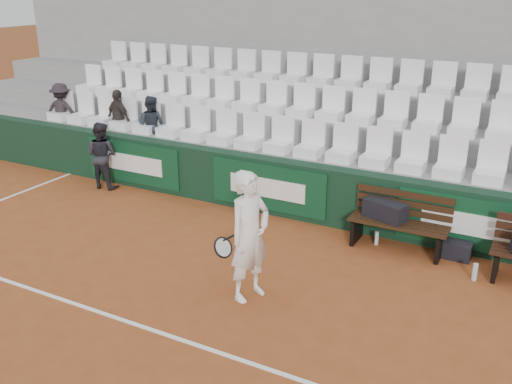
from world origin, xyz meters
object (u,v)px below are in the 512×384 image
at_px(water_bottle_near, 377,238).
at_px(spectator_a, 60,91).
at_px(water_bottle_far, 475,272).
at_px(spectator_b, 117,98).
at_px(spectator_c, 150,103).
at_px(ball_kid, 102,155).
at_px(sports_bag_left, 385,210).
at_px(bench_left, 397,236).
at_px(tennis_player, 250,236).
at_px(sports_bag_ground, 456,250).

relative_size(water_bottle_near, spectator_a, 0.18).
height_order(water_bottle_far, spectator_b, spectator_b).
relative_size(water_bottle_near, spectator_b, 0.18).
relative_size(water_bottle_near, spectator_c, 0.18).
relative_size(spectator_a, spectator_b, 1.00).
xyz_separation_m(ball_kid, spectator_b, (-0.30, 0.92, 0.96)).
bearing_deg(sports_bag_left, spectator_b, 171.46).
distance_m(bench_left, spectator_a, 8.08).
height_order(water_bottle_far, spectator_c, spectator_c).
bearing_deg(spectator_c, water_bottle_near, 157.73).
bearing_deg(sports_bag_left, tennis_player, -115.16).
relative_size(sports_bag_left, sports_bag_ground, 1.52).
bearing_deg(spectator_a, spectator_b, 163.34).
xyz_separation_m(sports_bag_left, spectator_c, (-5.18, 0.90, 1.01)).
bearing_deg(sports_bag_ground, bench_left, -172.10).
relative_size(water_bottle_near, ball_kid, 0.16).
xyz_separation_m(bench_left, water_bottle_far, (1.22, -0.46, -0.10)).
relative_size(sports_bag_left, spectator_a, 0.53).
relative_size(bench_left, water_bottle_near, 6.81).
distance_m(water_bottle_far, tennis_player, 3.24).
xyz_separation_m(sports_bag_left, spectator_a, (-7.66, 0.90, 1.03)).
height_order(water_bottle_far, tennis_player, tennis_player).
height_order(sports_bag_ground, spectator_b, spectator_b).
xyz_separation_m(sports_bag_ground, spectator_b, (-7.13, 0.83, 1.49)).
relative_size(sports_bag_left, tennis_player, 0.38).
relative_size(water_bottle_near, tennis_player, 0.13).
distance_m(tennis_player, spectator_c, 5.26).
bearing_deg(bench_left, sports_bag_left, 168.60).
bearing_deg(water_bottle_far, sports_bag_left, 160.82).
relative_size(sports_bag_left, ball_kid, 0.50).
bearing_deg(bench_left, tennis_player, -120.27).
xyz_separation_m(bench_left, sports_bag_ground, (0.87, 0.12, -0.09)).
bearing_deg(tennis_player, bench_left, 59.73).
bearing_deg(spectator_b, sports_bag_left, -173.48).
relative_size(bench_left, sports_bag_ground, 3.43).
distance_m(sports_bag_left, tennis_player, 2.61).
xyz_separation_m(tennis_player, ball_kid, (-4.62, 2.33, -0.20)).
distance_m(sports_bag_ground, spectator_a, 8.93).
bearing_deg(spectator_b, ball_kid, 123.11).
bearing_deg(ball_kid, sports_bag_left, 175.45).
bearing_deg(ball_kid, tennis_player, 148.48).
distance_m(sports_bag_left, sports_bag_ground, 1.20).
distance_m(water_bottle_far, spectator_a, 9.35).
bearing_deg(water_bottle_far, bench_left, 159.36).
bearing_deg(tennis_player, sports_bag_ground, 47.59).
xyz_separation_m(spectator_a, spectator_b, (1.64, 0.00, 0.00)).
bearing_deg(water_bottle_near, water_bottle_far, -17.03).
bearing_deg(bench_left, spectator_a, 173.13).
xyz_separation_m(tennis_player, spectator_b, (-4.92, 3.25, 0.76)).
bearing_deg(spectator_a, water_bottle_far, 154.54).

